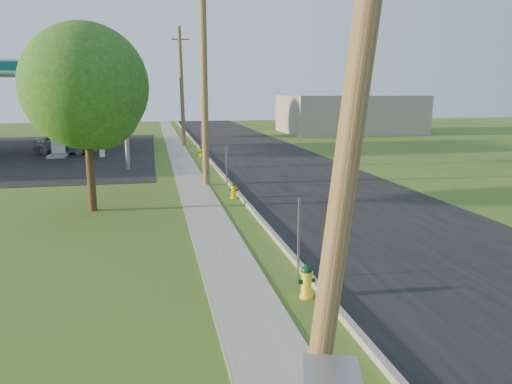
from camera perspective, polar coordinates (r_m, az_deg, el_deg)
ground_plane at (r=8.60m, az=11.54°, el=-19.90°), size 140.00×140.00×0.00m
road at (r=18.86m, az=12.27°, el=-2.41°), size 8.00×120.00×0.02m
curb at (r=17.63m, az=0.28°, el=-2.89°), size 0.15×120.00×0.15m
sidewalk at (r=17.38m, az=-5.39°, el=-3.36°), size 1.50×120.00×0.03m
utility_pole_near at (r=6.22m, az=11.81°, el=14.56°), size 1.40×0.32×9.48m
utility_pole_mid at (r=23.84m, az=-5.94°, el=12.62°), size 1.40×0.32×9.80m
utility_pole_far at (r=41.78m, az=-8.50°, el=11.82°), size 1.40×0.32×9.50m
sign_post_near at (r=11.90m, az=4.90°, el=-5.40°), size 0.05×0.04×2.00m
sign_post_mid at (r=23.20m, az=-3.39°, el=2.90°), size 0.05×0.04×2.00m
sign_post_far at (r=35.23m, az=-6.29°, el=5.77°), size 0.05×0.04×2.00m
fuel_pump_ne at (r=37.46m, az=-21.62°, el=4.95°), size 1.20×3.20×1.90m
fuel_pump_se at (r=41.38m, az=-20.70°, el=5.56°), size 1.20×3.20×1.90m
price_pylon at (r=29.26m, az=-14.91°, el=13.02°), size 0.34×2.04×6.85m
distant_building at (r=55.88m, az=10.59°, el=8.75°), size 14.00×10.00×4.00m
tree_verge at (r=19.31m, az=-18.66°, el=10.85°), size 4.55×4.55×6.89m
tree_lot at (r=49.85m, az=-16.90°, el=11.39°), size 4.93×4.93×7.46m
hydrant_near at (r=11.08m, az=5.79°, el=-10.12°), size 0.39×0.35×0.78m
hydrant_mid at (r=20.96m, az=-2.58°, el=0.20°), size 0.37×0.34×0.73m
hydrant_far at (r=34.40m, az=-6.29°, el=4.57°), size 0.38×0.34×0.74m
car_silver at (r=38.61m, az=-21.00°, el=5.19°), size 4.69×3.06×1.49m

